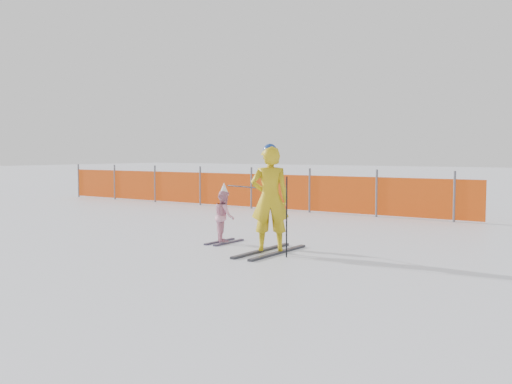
% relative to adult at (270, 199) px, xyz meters
% --- Properties ---
extents(ground, '(120.00, 120.00, 0.00)m').
position_rel_adult_xyz_m(ground, '(-0.46, -0.24, -0.92)').
color(ground, white).
rests_on(ground, ground).
extents(adult, '(0.77, 1.69, 1.84)m').
position_rel_adult_xyz_m(adult, '(0.00, 0.00, 0.00)').
color(adult, black).
rests_on(adult, ground).
extents(child, '(0.58, 0.87, 1.14)m').
position_rel_adult_xyz_m(child, '(-1.29, 0.42, -0.40)').
color(child, black).
rests_on(child, ground).
extents(ski_poles, '(1.64, 0.60, 1.31)m').
position_rel_adult_xyz_m(ski_poles, '(-0.05, -0.01, -0.07)').
color(ski_poles, black).
rests_on(ski_poles, ground).
extents(safety_fence, '(14.76, 0.06, 1.25)m').
position_rel_adult_xyz_m(safety_fence, '(-5.25, 6.10, -0.36)').
color(safety_fence, '#595960').
rests_on(safety_fence, ground).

